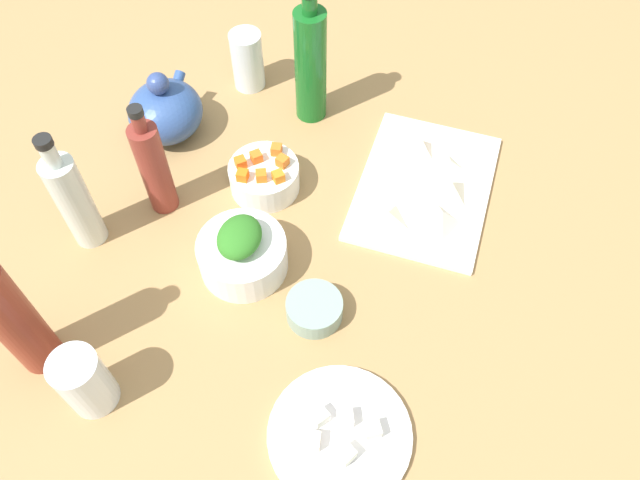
{
  "coord_description": "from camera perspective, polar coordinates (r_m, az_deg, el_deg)",
  "views": [
    {
      "loc": [
        -54.43,
        -14.64,
        90.59
      ],
      "look_at": [
        0.0,
        0.0,
        8.0
      ],
      "focal_mm": 35.31,
      "sensor_mm": 36.0,
      "label": 1
    }
  ],
  "objects": [
    {
      "name": "cutting_board",
      "position": [
        1.14,
        9.44,
        4.75
      ],
      "size": [
        31.99,
        24.05,
        1.0
      ],
      "primitive_type": "cube",
      "rotation": [
        0.0,
        0.0,
        -0.05
      ],
      "color": "white",
      "rests_on": "tabletop"
    },
    {
      "name": "drinking_glass_0",
      "position": [
        0.94,
        -20.58,
        -11.91
      ],
      "size": [
        6.85,
        6.85,
        11.42
      ],
      "primitive_type": "cylinder",
      "color": "white",
      "rests_on": "tabletop"
    },
    {
      "name": "carrot_cube_4",
      "position": [
        1.11,
        -3.97,
        8.17
      ],
      "size": [
        1.99,
        1.99,
        1.8
      ],
      "primitive_type": "cube",
      "rotation": [
        0.0,
        0.0,
        1.68
      ],
      "color": "orange",
      "rests_on": "bowl_carrots"
    },
    {
      "name": "plate_tofu",
      "position": [
        0.91,
        1.79,
        -17.24
      ],
      "size": [
        20.12,
        20.12,
        1.2
      ],
      "primitive_type": "cylinder",
      "color": "white",
      "rests_on": "tabletop"
    },
    {
      "name": "bottle_3",
      "position": [
        0.94,
        -26.15,
        -6.37
      ],
      "size": [
        6.03,
        6.03,
        28.11
      ],
      "color": "maroon",
      "rests_on": "tabletop"
    },
    {
      "name": "dumpling_1",
      "position": [
        1.16,
        11.63,
        6.74
      ],
      "size": [
        4.77,
        4.75,
        2.18
      ],
      "primitive_type": "pyramid",
      "rotation": [
        0.0,
        0.0,
        3.23
      ],
      "color": "beige",
      "rests_on": "cutting_board"
    },
    {
      "name": "bowl_carrots",
      "position": [
        1.11,
        -5.06,
        5.7
      ],
      "size": [
        12.29,
        12.29,
        5.35
      ],
      "primitive_type": "cylinder",
      "color": "white",
      "rests_on": "tabletop"
    },
    {
      "name": "tofu_cube_3",
      "position": [
        0.89,
        2.35,
        -18.8
      ],
      "size": [
        3.03,
        3.03,
        2.2
      ],
      "primitive_type": "cube",
      "rotation": [
        0.0,
        0.0,
        1.01
      ],
      "color": "white",
      "rests_on": "plate_tofu"
    },
    {
      "name": "bowl_small_side",
      "position": [
        0.97,
        -0.52,
        -6.26
      ],
      "size": [
        8.79,
        8.79,
        3.6
      ],
      "primitive_type": "cylinder",
      "color": "#83A091",
      "rests_on": "tabletop"
    },
    {
      "name": "tofu_cube_1",
      "position": [
        0.9,
        2.3,
        -15.81
      ],
      "size": [
        2.83,
        2.83,
        2.2
      ],
      "primitive_type": "cube",
      "rotation": [
        0.0,
        0.0,
        1.93
      ],
      "color": "white",
      "rests_on": "plate_tofu"
    },
    {
      "name": "carrot_cube_6",
      "position": [
        1.07,
        -3.8,
        5.76
      ],
      "size": [
        2.54,
        2.54,
        1.8
      ],
      "primitive_type": "cube",
      "rotation": [
        0.0,
        0.0,
        0.71
      ],
      "color": "orange",
      "rests_on": "bowl_carrots"
    },
    {
      "name": "drinking_glass_1",
      "position": [
        1.29,
        -6.59,
        15.88
      ],
      "size": [
        6.23,
        6.23,
        11.93
      ],
      "primitive_type": "cylinder",
      "color": "white",
      "rests_on": "tabletop"
    },
    {
      "name": "carrot_cube_0",
      "position": [
        1.09,
        -3.43,
        7.14
      ],
      "size": [
        2.31,
        2.31,
        1.8
      ],
      "primitive_type": "cube",
      "rotation": [
        0.0,
        0.0,
        2.79
      ],
      "color": "orange",
      "rests_on": "bowl_carrots"
    },
    {
      "name": "tofu_cube_0",
      "position": [
        0.9,
        4.76,
        -16.75
      ],
      "size": [
        2.98,
        2.98,
        2.2
      ],
      "primitive_type": "cube",
      "rotation": [
        0.0,
        0.0,
        2.06
      ],
      "color": "white",
      "rests_on": "plate_tofu"
    },
    {
      "name": "carrot_cube_1",
      "position": [
        1.1,
        -5.79,
        7.51
      ],
      "size": [
        2.54,
        2.54,
        1.8
      ],
      "primitive_type": "cube",
      "rotation": [
        0.0,
        0.0,
        0.73
      ],
      "color": "orange",
      "rests_on": "bowl_carrots"
    },
    {
      "name": "bottle_0",
      "position": [
        1.06,
        -21.43,
        3.4
      ],
      "size": [
        5.37,
        5.37,
        23.56
      ],
      "color": "silver",
      "rests_on": "tabletop"
    },
    {
      "name": "tofu_cube_2",
      "position": [
        0.89,
        -0.71,
        -17.72
      ],
      "size": [
        2.49,
        2.49,
        2.2
      ],
      "primitive_type": "cube",
      "rotation": [
        0.0,
        0.0,
        1.71
      ],
      "color": "#F5E2CB",
      "rests_on": "plate_tofu"
    },
    {
      "name": "carrot_cube_3",
      "position": [
        1.09,
        -7.22,
        6.98
      ],
      "size": [
        2.53,
        2.53,
        1.8
      ],
      "primitive_type": "cube",
      "rotation": [
        0.0,
        0.0,
        2.26
      ],
      "color": "orange",
      "rests_on": "bowl_carrots"
    },
    {
      "name": "teapot",
      "position": [
        1.22,
        -13.83,
        11.32
      ],
      "size": [
        15.83,
        13.54,
        13.87
      ],
      "color": "#304F8E",
      "rests_on": "tabletop"
    },
    {
      "name": "tofu_cube_4",
      "position": [
        0.9,
        -0.07,
        -15.65
      ],
      "size": [
        3.09,
        3.09,
        2.2
      ],
      "primitive_type": "cube",
      "rotation": [
        0.0,
        0.0,
        0.91
      ],
      "color": "white",
      "rests_on": "plate_tofu"
    },
    {
      "name": "bottle_2",
      "position": [
        1.18,
        -0.87,
        15.63
      ],
      "size": [
        5.87,
        5.87,
        27.28
      ],
      "color": "#166220",
      "rests_on": "tabletop"
    },
    {
      "name": "carrot_cube_2",
      "position": [
        1.07,
        -5.35,
        5.82
      ],
      "size": [
        2.32,
        2.32,
        1.8
      ],
      "primitive_type": "cube",
      "rotation": [
        0.0,
        0.0,
        0.36
      ],
      "color": "orange",
      "rests_on": "bowl_carrots"
    },
    {
      "name": "dumpling_0",
      "position": [
        1.07,
        6.19,
        2.11
      ],
      "size": [
        6.6,
        6.87,
        2.62
      ],
      "primitive_type": "pyramid",
      "rotation": [
        0.0,
        0.0,
        1.36
      ],
      "color": "beige",
      "rests_on": "cutting_board"
    },
    {
      "name": "tabletop",
      "position": [
        1.05,
        -0.0,
        -1.99
      ],
      "size": [
        190.0,
        190.0,
        3.0
      ],
      "primitive_type": "cube",
      "color": "#A47D4D",
      "rests_on": "ground"
    },
    {
      "name": "carrot_cube_5",
      "position": [
        1.07,
        -7.04,
        5.84
      ],
      "size": [
        1.86,
        1.86,
        1.8
      ],
      "primitive_type": "cube",
      "rotation": [
        0.0,
        0.0,
        1.61
      ],
      "color": "orange",
      "rests_on": "bowl_carrots"
    },
    {
      "name": "dumpling_4",
      "position": [
        1.12,
        11.75,
        4.63
      ],
      "size": [
        7.56,
        7.49,
        3.14
      ],
      "primitive_type": "pyramid",
      "rotation": [
        0.0,
        0.0,
        5.68
      ],
      "color": "beige",
      "rests_on": "cutting_board"
    },
    {
      "name": "dumpling_2",
      "position": [
        1.18,
        9.2,
        8.41
      ],
      "size": [
        5.81,
        5.74,
        2.86
      ],
      "primitive_type": "pyramid",
      "rotation": [
        0.0,
        0.0,
        2.56
      ],
      "color": "beige",
      "rests_on": "cutting_board"
    },
    {
      "name": "chopped_greens_mound",
      "position": [
        0.97,
        -7.32,
        0.27
      ],
      "size": [
        8.47,
        6.87,
        4.02
      ],
      "primitive_type": "ellipsoid",
      "rotation": [
        0.0,
        0.0,
        3.13
      ],
      "color": "#2E7523",
      "rests_on": "bowl_greens"
    },
    {
      "name": "bowl_greens",
      "position": [
        1.01,
        -7.01,
        -1.38
      ],
      "size": [
        14.28,
        14.28,
        6.3
      ],
      "primitive_type": "cylinder",
      "color": "white",
      "rests_on": "tabletop"
    },
    {
      "name": "dumpling_3",
      "position": [
        1.08,
        10.9,
        2.09
      ],
      "size": [
        6.96,
        6.43,
        3.12
      ],
      "primitive_type": "pyramid",
      "rotation": [
        0.0,
        0.0,
        0.27
      ],
      "color": "beige",
      "rests_on": "cutting_board"
    },
    {
      "name": "bottle_1",
      "position": [
        1.07,
        -14.84,
        6.42
      ],
      "size": [
        4.77,
        4.77,
        22.65
      ],
      "color": "maroon",
      "rests_on": "tabletop"
    }
  ]
}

